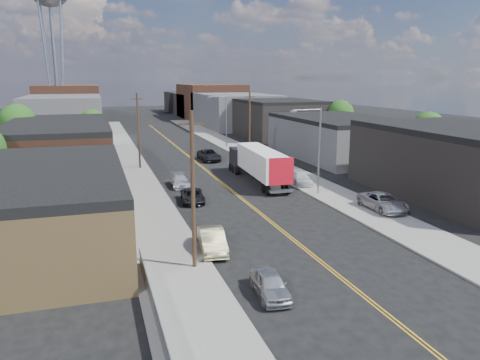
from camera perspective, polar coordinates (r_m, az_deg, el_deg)
ground at (r=79.63m, az=-7.23°, el=3.66°), size 260.00×260.00×0.00m
centerline at (r=65.11m, az=-4.86°, el=1.78°), size 0.32×120.00×0.01m
sidewalk_left at (r=63.77m, az=-13.22°, el=1.33°), size 5.00×140.00×0.15m
sidewalk_right at (r=67.75m, az=3.01°, el=2.28°), size 5.00×140.00×0.15m
warehouse_tan at (r=36.91m, az=-23.39°, el=-2.96°), size 12.00×22.00×5.60m
warehouse_brown at (r=62.26m, az=-21.13°, el=3.58°), size 12.00×26.00×6.60m
industrial_right_a at (r=52.50m, az=25.91°, el=1.95°), size 14.00×22.00×7.10m
industrial_right_b at (r=73.44m, az=11.98°, el=5.16°), size 14.00×24.00×6.10m
industrial_right_c at (r=96.74m, az=4.44°, el=7.51°), size 14.00×22.00×7.60m
skyline_left_a at (r=112.97m, az=-20.67°, el=7.55°), size 16.00×30.00×8.00m
skyline_right_a at (r=117.75m, az=-0.67°, el=8.50°), size 16.00×30.00×8.00m
skyline_left_b at (r=137.83m, az=-20.18°, el=8.73°), size 16.00×26.00×10.00m
skyline_right_b at (r=141.78m, az=-3.62°, el=9.53°), size 16.00×26.00×10.00m
skyline_left_c at (r=157.87m, az=-19.84°, el=8.57°), size 16.00×40.00×7.00m
skyline_right_c at (r=161.32m, az=-5.33°, el=9.31°), size 16.00×40.00×7.00m
streetlight_near at (r=48.04m, az=9.26°, el=4.33°), size 3.39×0.25×9.00m
streetlight_far at (r=80.68m, az=-1.97°, el=7.67°), size 3.39×0.25×9.00m
utility_pole_left_near at (r=28.88m, az=-5.75°, el=-1.24°), size 1.60×0.26×10.00m
utility_pole_left_far at (r=63.13m, az=-12.27°, el=5.92°), size 1.60×0.26×10.00m
utility_pole_right at (r=69.44m, az=1.17°, el=6.76°), size 1.60×0.26×10.00m
chainlink_fence at (r=23.94m, az=-10.26°, el=-15.85°), size 0.05×16.00×1.22m
tree_left_mid at (r=73.51m, az=-25.40°, el=6.16°), size 5.10×5.04×8.37m
tree_left_far at (r=79.86m, az=-17.53°, el=6.51°), size 4.35×4.20×6.97m
tree_right_near at (r=69.54m, az=21.94°, el=5.66°), size 4.60×4.48×7.44m
tree_right_far at (r=89.31m, az=12.19°, el=7.76°), size 4.85×4.76×7.91m
semi_truck at (r=54.60m, az=2.05°, el=2.20°), size 3.22×15.44×4.01m
car_left_a at (r=26.62m, az=3.66°, el=-12.54°), size 1.98×4.23×1.40m
car_left_b at (r=32.93m, az=-3.42°, el=-7.38°), size 2.19×4.94×1.58m
car_left_c at (r=45.80m, az=-5.79°, el=-1.94°), size 2.63×4.81×1.28m
car_left_d at (r=52.53m, az=-7.35°, el=-0.11°), size 2.08×4.62×1.31m
car_right_lot_a at (r=44.28m, az=17.04°, el=-2.55°), size 2.62×5.60×1.55m
car_right_lot_b at (r=53.32m, az=7.39°, el=0.23°), size 2.37×4.66×1.29m
car_right_lot_c at (r=67.51m, az=3.65°, el=2.86°), size 1.91×3.97×1.31m
car_ahead_truck at (r=68.79m, az=-3.79°, el=3.04°), size 2.67×5.77×1.60m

